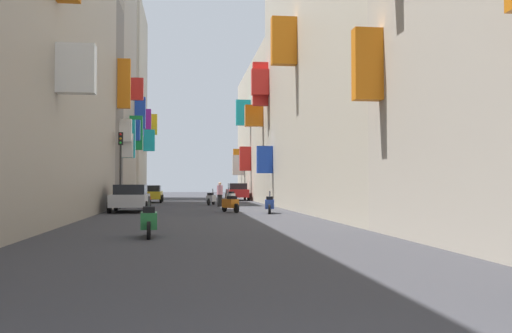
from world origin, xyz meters
name	(u,v)px	position (x,y,z in m)	size (l,w,h in m)	color
ground_plane	(199,210)	(0.00, 30.00, 0.00)	(140.00, 140.00, 0.00)	#38383D
building_left_mid_a	(72,104)	(-7.97, 34.49, 6.54)	(6.91, 4.30, 13.10)	slate
building_left_mid_b	(91,78)	(-7.99, 41.53, 9.53)	(7.19, 9.78, 19.09)	#9E9384
building_left_far	(113,103)	(-7.99, 54.67, 9.51)	(7.31, 10.66, 19.04)	#BCB29E
building_right_mid_a	(351,40)	(7.99, 26.65, 9.17)	(7.33, 23.35, 18.34)	#BCB29E
building_right_mid_b	(280,133)	(7.99, 49.15, 6.18)	(7.37, 21.69, 12.36)	#BCB29E
parked_car_yellow	(151,193)	(-3.51, 43.07, 0.72)	(1.85, 4.31, 1.36)	gold
parked_car_silver	(130,197)	(-3.67, 28.00, 0.76)	(1.98, 4.13, 1.44)	#B7B7BC
parked_car_red	(237,191)	(3.81, 47.81, 0.80)	(1.90, 4.46, 1.53)	#B21E1E
scooter_green	(149,221)	(-1.77, 13.53, 0.46)	(0.50, 1.81, 1.13)	#287F3D
scooter_silver	(211,198)	(1.00, 36.95, 0.46)	(0.74, 1.82, 1.13)	#ADADB2
scooter_blue	(270,204)	(3.41, 25.51, 0.46)	(0.63, 1.91, 1.13)	#2D4CAD
scooter_orange	(230,203)	(1.53, 26.71, 0.46)	(0.82, 1.90, 1.13)	orange
scooter_white	(231,196)	(2.89, 43.51, 0.46)	(0.86, 1.86, 1.13)	silver
scooter_red	(147,200)	(-3.19, 33.45, 0.46)	(0.58, 1.97, 1.13)	red
pedestrian_crossing	(220,194)	(1.43, 34.11, 0.79)	(0.54, 0.54, 1.59)	black
traffic_light_near_corner	(121,157)	(-4.60, 31.65, 3.07)	(0.26, 0.34, 4.53)	#2D2D2D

